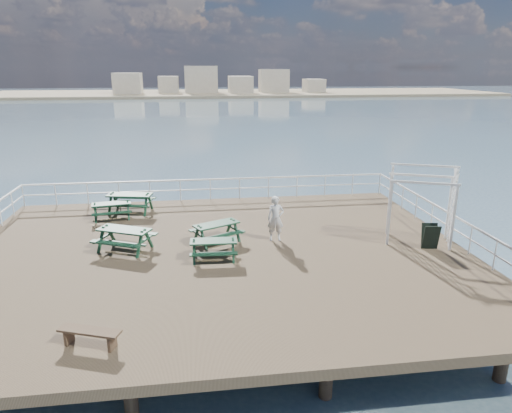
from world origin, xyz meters
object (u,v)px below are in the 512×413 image
object	(u,v)px
picnic_table_e	(214,245)
flat_bench_far	(90,334)
picnic_table_b	(130,199)
picnic_table_a	(112,207)
person	(276,219)
trellis_arbor	(420,208)
picnic_table_d	(124,235)
picnic_table_c	(217,228)

from	to	relation	value
picnic_table_e	flat_bench_far	bearing A→B (deg)	-120.78
picnic_table_b	picnic_table_a	bearing A→B (deg)	-116.36
picnic_table_b	picnic_table_e	size ratio (longest dim) A/B	1.37
person	picnic_table_a	bearing A→B (deg)	153.80
trellis_arbor	person	distance (m)	5.43
picnic_table_d	flat_bench_far	distance (m)	6.05
picnic_table_c	flat_bench_far	xyz separation A→B (m)	(-3.34, -6.43, -0.21)
picnic_table_b	trellis_arbor	world-z (taller)	trellis_arbor
picnic_table_e	picnic_table_a	bearing A→B (deg)	132.42
picnic_table_a	picnic_table_e	distance (m)	6.58
picnic_table_a	picnic_table_e	xyz separation A→B (m)	(4.22, -5.04, -0.01)
picnic_table_c	flat_bench_far	bearing A→B (deg)	-143.88
picnic_table_a	trellis_arbor	distance (m)	12.80
flat_bench_far	picnic_table_e	bearing A→B (deg)	76.94
picnic_table_b	picnic_table_d	world-z (taller)	picnic_table_b
picnic_table_c	picnic_table_d	xyz separation A→B (m)	(-3.34, -0.38, 0.06)
picnic_table_e	flat_bench_far	xyz separation A→B (m)	(-3.15, -4.80, -0.17)
picnic_table_a	trellis_arbor	bearing A→B (deg)	-29.50
flat_bench_far	person	bearing A→B (deg)	68.66
flat_bench_far	person	distance (m)	8.44
picnic_table_b	picnic_table_e	world-z (taller)	picnic_table_b
flat_bench_far	trellis_arbor	world-z (taller)	trellis_arbor
picnic_table_c	trellis_arbor	world-z (taller)	trellis_arbor
picnic_table_b	flat_bench_far	world-z (taller)	picnic_table_b
picnic_table_a	picnic_table_e	world-z (taller)	picnic_table_a
picnic_table_d	picnic_table_e	distance (m)	3.39
person	picnic_table_d	bearing A→B (deg)	-175.56
picnic_table_d	picnic_table_e	bearing A→B (deg)	3.09
picnic_table_e	person	size ratio (longest dim) A/B	0.95
picnic_table_b	picnic_table_c	world-z (taller)	picnic_table_b
picnic_table_b	picnic_table_d	bearing A→B (deg)	-73.25
picnic_table_a	person	distance (m)	7.55
picnic_table_c	trellis_arbor	xyz separation A→B (m)	(7.58, -0.98, 0.79)
flat_bench_far	picnic_table_b	bearing A→B (deg)	112.28
picnic_table_a	picnic_table_e	size ratio (longest dim) A/B	1.11
picnic_table_a	person	bearing A→B (deg)	-37.36
picnic_table_a	picnic_table_d	bearing A→B (deg)	-83.62
picnic_table_a	picnic_table_d	world-z (taller)	picnic_table_d
picnic_table_d	picnic_table_b	bearing A→B (deg)	119.35
picnic_table_e	picnic_table_c	bearing A→B (deg)	85.79
picnic_table_d	trellis_arbor	size ratio (longest dim) A/B	0.79
picnic_table_d	person	world-z (taller)	person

